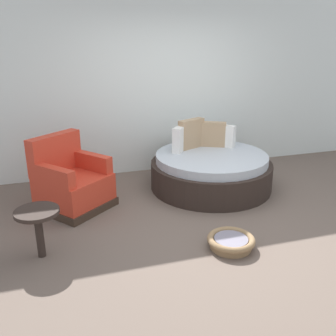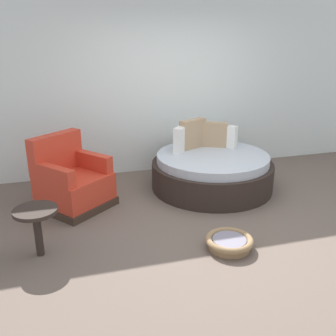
{
  "view_description": "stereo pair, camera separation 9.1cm",
  "coord_description": "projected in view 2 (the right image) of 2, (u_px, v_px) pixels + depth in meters",
  "views": [
    {
      "loc": [
        -1.72,
        -3.77,
        2.16
      ],
      "look_at": [
        -0.4,
        0.55,
        0.55
      ],
      "focal_mm": 40.47,
      "sensor_mm": 36.0,
      "label": 1
    },
    {
      "loc": [
        -1.64,
        -3.79,
        2.16
      ],
      "look_at": [
        -0.4,
        0.55,
        0.55
      ],
      "focal_mm": 40.47,
      "sensor_mm": 36.0,
      "label": 2
    }
  ],
  "objects": [
    {
      "name": "red_armchair",
      "position": [
        72.0,
        182.0,
        4.92
      ],
      "size": [
        1.12,
        1.12,
        0.94
      ],
      "color": "#38281E",
      "rests_on": "ground_plane"
    },
    {
      "name": "pet_basket",
      "position": [
        229.0,
        242.0,
        4.01
      ],
      "size": [
        0.51,
        0.51,
        0.13
      ],
      "color": "#8E704C",
      "rests_on": "ground_plane"
    },
    {
      "name": "back_wall",
      "position": [
        166.0,
        76.0,
        5.97
      ],
      "size": [
        8.0,
        0.12,
        3.05
      ],
      "primitive_type": "cube",
      "color": "silver",
      "rests_on": "ground_plane"
    },
    {
      "name": "ground_plane",
      "position": [
        212.0,
        223.0,
        4.59
      ],
      "size": [
        8.0,
        8.0,
        0.02
      ],
      "primitive_type": "cube",
      "color": "#66564C"
    },
    {
      "name": "round_daybed",
      "position": [
        211.0,
        170.0,
        5.55
      ],
      "size": [
        1.76,
        1.76,
        0.95
      ],
      "color": "#2D231E",
      "rests_on": "ground_plane"
    },
    {
      "name": "side_table",
      "position": [
        36.0,
        218.0,
        3.77
      ],
      "size": [
        0.44,
        0.44,
        0.52
      ],
      "color": "#2D231E",
      "rests_on": "ground_plane"
    }
  ]
}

